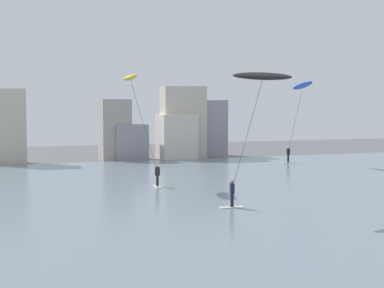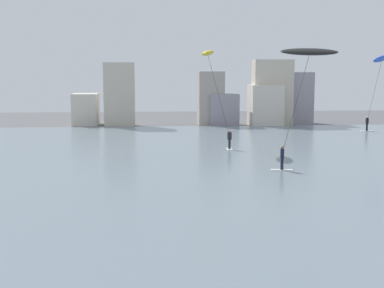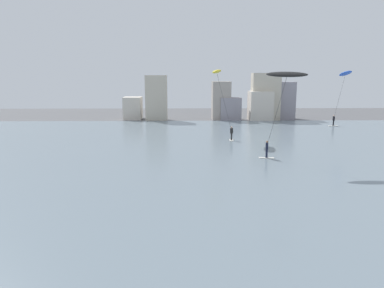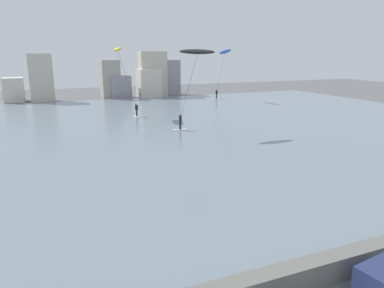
% 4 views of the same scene
% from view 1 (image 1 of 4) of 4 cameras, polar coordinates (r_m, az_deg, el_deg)
% --- Properties ---
extents(water_bay, '(84.00, 52.00, 0.10)m').
position_cam_1_polar(water_bay, '(34.45, -5.84, -6.31)').
color(water_bay, slate).
rests_on(water_bay, ground).
extents(far_shore_buildings, '(29.47, 5.59, 7.94)m').
position_cam_1_polar(far_shore_buildings, '(62.65, -6.29, 1.31)').
color(far_shore_buildings, beige).
rests_on(far_shore_buildings, ground).
extents(kitesurfer_black, '(3.59, 2.70, 7.97)m').
position_cam_1_polar(kitesurfer_black, '(32.46, 6.75, 5.71)').
color(kitesurfer_black, silver).
rests_on(kitesurfer_black, water_bay).
extents(kitesurfer_blue, '(1.58, 4.11, 8.29)m').
position_cam_1_polar(kitesurfer_blue, '(57.27, 10.72, 5.01)').
color(kitesurfer_blue, silver).
rests_on(kitesurfer_blue, water_bay).
extents(kitesurfer_yellow, '(2.84, 3.37, 8.27)m').
position_cam_1_polar(kitesurfer_yellow, '(42.33, -5.85, 5.59)').
color(kitesurfer_yellow, silver).
rests_on(kitesurfer_yellow, water_bay).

